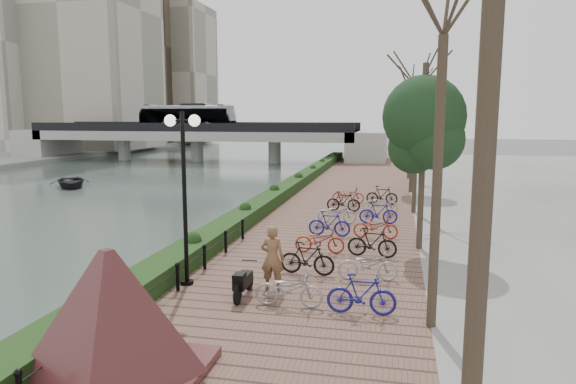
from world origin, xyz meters
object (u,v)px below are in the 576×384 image
(boat, at_px, (71,182))
(motorcycle, at_px, (244,281))
(granite_monument, at_px, (110,317))
(pedestrian, at_px, (272,258))
(lamppost, at_px, (183,161))

(boat, bearing_deg, motorcycle, -84.11)
(granite_monument, bearing_deg, pedestrian, 73.71)
(granite_monument, bearing_deg, lamppost, 99.49)
(granite_monument, distance_m, lamppost, 5.91)
(motorcycle, distance_m, pedestrian, 1.02)
(motorcycle, bearing_deg, granite_monument, -102.18)
(granite_monument, height_order, pedestrian, granite_monument)
(granite_monument, distance_m, boat, 31.23)
(lamppost, relative_size, pedestrian, 2.69)
(lamppost, bearing_deg, boat, 131.45)
(lamppost, bearing_deg, pedestrian, 0.43)
(lamppost, xyz_separation_m, boat, (-17.50, 19.81, -3.57))
(granite_monument, distance_m, pedestrian, 5.65)
(pedestrian, bearing_deg, boat, -43.70)
(pedestrian, bearing_deg, motorcycle, 48.88)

